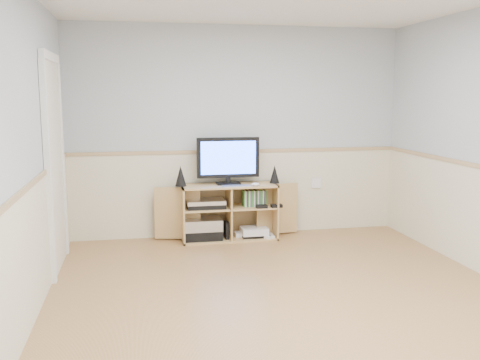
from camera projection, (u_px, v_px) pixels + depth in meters
The scene contains 11 objects.
room at pixel (279, 153), 4.34m from camera, with size 4.04×4.54×2.54m.
media_cabinet at pixel (228, 210), 6.34m from camera, with size 1.74×0.42×0.65m.
monitor at pixel (228, 159), 6.24m from camera, with size 0.73×0.18×0.55m.
speaker_left at pixel (181, 176), 6.13m from camera, with size 0.13×0.13×0.24m, color black.
speaker_right at pixel (275, 174), 6.35m from camera, with size 0.12×0.12×0.21m, color black.
keyboard at pixel (236, 186), 6.11m from camera, with size 0.31×0.13×0.01m, color silver.
mouse at pixel (255, 184), 6.16m from camera, with size 0.10×0.06×0.04m, color white.
av_components at pixel (204, 222), 6.25m from camera, with size 0.52×0.33×0.47m.
game_consoles at pixel (253, 232), 6.37m from camera, with size 0.45×0.30×0.11m.
game_cases at pixel (254, 198), 6.30m from camera, with size 0.27×0.14×0.19m, color #3F8C3F.
wall_outlet at pixel (316, 183), 6.68m from camera, with size 0.12×0.03×0.12m, color white.
Camera 1 is at (-1.20, -4.05, 1.68)m, focal length 40.00 mm.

